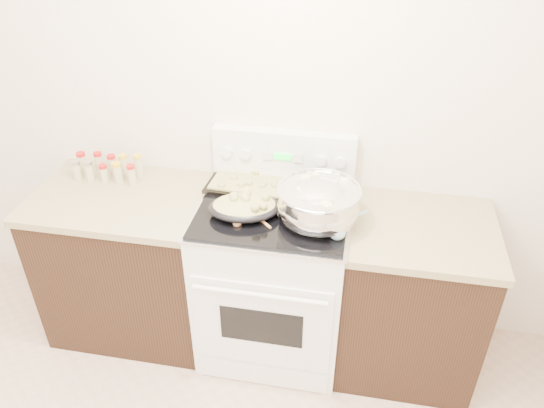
# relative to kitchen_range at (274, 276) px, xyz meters

# --- Properties ---
(counter_left) EXTENTS (0.93, 0.67, 0.92)m
(counter_left) POSITION_rel_kitchen_range_xyz_m (-0.83, 0.01, -0.03)
(counter_left) COLOR black
(counter_left) RESTS_ON ground
(counter_right) EXTENTS (0.73, 0.67, 0.92)m
(counter_right) POSITION_rel_kitchen_range_xyz_m (0.73, 0.01, -0.03)
(counter_right) COLOR black
(counter_right) RESTS_ON ground
(kitchen_range) EXTENTS (0.78, 0.73, 1.22)m
(kitchen_range) POSITION_rel_kitchen_range_xyz_m (0.00, 0.00, 0.00)
(kitchen_range) COLOR white
(kitchen_range) RESTS_ON ground
(mixing_bowl) EXTENTS (0.45, 0.45, 0.24)m
(mixing_bowl) POSITION_rel_kitchen_range_xyz_m (0.23, -0.07, 0.55)
(mixing_bowl) COLOR silver
(mixing_bowl) RESTS_ON kitchen_range
(roasting_pan) EXTENTS (0.40, 0.32, 0.11)m
(roasting_pan) POSITION_rel_kitchen_range_xyz_m (-0.13, -0.09, 0.50)
(roasting_pan) COLOR black
(roasting_pan) RESTS_ON kitchen_range
(baking_sheet) EXTENTS (0.47, 0.34, 0.06)m
(baking_sheet) POSITION_rel_kitchen_range_xyz_m (-0.16, 0.19, 0.47)
(baking_sheet) COLOR black
(baking_sheet) RESTS_ON kitchen_range
(wooden_spoon) EXTENTS (0.19, 0.19, 0.04)m
(wooden_spoon) POSITION_rel_kitchen_range_xyz_m (-0.12, -0.15, 0.46)
(wooden_spoon) COLOR tan
(wooden_spoon) RESTS_ON kitchen_range
(blue_ladle) EXTENTS (0.18, 0.24, 0.10)m
(blue_ladle) POSITION_rel_kitchen_range_xyz_m (0.34, -0.18, 0.49)
(blue_ladle) COLOR #95C6DE
(blue_ladle) RESTS_ON kitchen_range
(spice_jars) EXTENTS (0.39, 0.15, 0.13)m
(spice_jars) POSITION_rel_kitchen_range_xyz_m (-0.96, 0.16, 0.49)
(spice_jars) COLOR #BFB28C
(spice_jars) RESTS_ON counter_left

